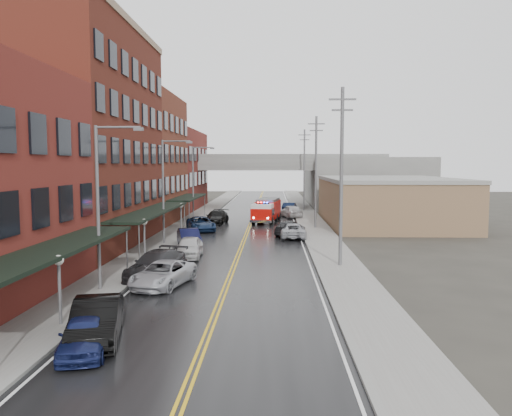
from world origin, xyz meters
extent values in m
plane|color=#2D2B26|center=(0.00, 0.00, 0.00)|extent=(220.00, 220.00, 0.00)
cube|color=black|center=(0.00, 30.00, 0.01)|extent=(11.00, 160.00, 0.02)
cube|color=slate|center=(-7.30, 30.00, 0.07)|extent=(3.00, 160.00, 0.15)
cube|color=slate|center=(7.30, 30.00, 0.07)|extent=(3.00, 160.00, 0.15)
cube|color=gray|center=(-5.65, 30.00, 0.07)|extent=(0.30, 160.00, 0.15)
cube|color=gray|center=(5.65, 30.00, 0.07)|extent=(0.30, 160.00, 0.15)
cube|color=#521F15|center=(-13.30, 23.00, 9.00)|extent=(9.00, 20.00, 18.00)
cube|color=maroon|center=(-13.30, 40.50, 7.50)|extent=(9.00, 15.00, 15.00)
cube|color=maroon|center=(-13.30, 58.00, 6.00)|extent=(9.00, 20.00, 12.00)
cube|color=brown|center=(16.00, 40.00, 2.50)|extent=(14.00, 22.00, 5.00)
cube|color=slate|center=(18.00, 70.00, 4.00)|extent=(18.00, 30.00, 8.00)
cube|color=black|center=(-7.50, 4.00, 3.00)|extent=(2.60, 16.00, 0.18)
cylinder|color=slate|center=(-6.35, 11.60, 1.50)|extent=(0.10, 0.10, 3.00)
cube|color=black|center=(-7.50, 23.00, 3.00)|extent=(2.60, 18.00, 0.18)
cylinder|color=slate|center=(-6.35, 14.40, 1.50)|extent=(0.10, 0.10, 3.00)
cylinder|color=slate|center=(-6.35, 31.60, 1.50)|extent=(0.10, 0.10, 3.00)
cube|color=black|center=(-7.50, 40.50, 3.00)|extent=(2.60, 13.00, 0.18)
cylinder|color=slate|center=(-6.35, 34.40, 1.50)|extent=(0.10, 0.10, 3.00)
cylinder|color=slate|center=(-6.35, 46.60, 1.50)|extent=(0.10, 0.10, 3.00)
cylinder|color=#59595B|center=(-6.40, 2.00, 1.40)|extent=(0.14, 0.14, 2.80)
sphere|color=silver|center=(-6.40, 2.00, 2.90)|extent=(0.44, 0.44, 0.44)
cylinder|color=#59595B|center=(-6.40, 16.00, 1.40)|extent=(0.14, 0.14, 2.80)
sphere|color=silver|center=(-6.40, 16.00, 2.90)|extent=(0.44, 0.44, 0.44)
cylinder|color=#59595B|center=(-6.40, 30.00, 1.40)|extent=(0.14, 0.14, 2.80)
sphere|color=silver|center=(-6.40, 30.00, 2.90)|extent=(0.44, 0.44, 0.44)
cylinder|color=#59595B|center=(-6.80, 8.00, 4.50)|extent=(0.18, 0.18, 9.00)
cylinder|color=#59595B|center=(-5.60, 8.00, 8.90)|extent=(2.40, 0.12, 0.12)
cube|color=#59595B|center=(-4.50, 8.00, 8.80)|extent=(0.50, 0.22, 0.18)
cylinder|color=#59595B|center=(-6.80, 24.00, 4.50)|extent=(0.18, 0.18, 9.00)
cylinder|color=#59595B|center=(-5.60, 24.00, 8.90)|extent=(2.40, 0.12, 0.12)
cube|color=#59595B|center=(-4.50, 24.00, 8.80)|extent=(0.50, 0.22, 0.18)
cylinder|color=#59595B|center=(-6.80, 40.00, 4.50)|extent=(0.18, 0.18, 9.00)
cylinder|color=#59595B|center=(-5.60, 40.00, 8.90)|extent=(2.40, 0.12, 0.12)
cube|color=#59595B|center=(-4.50, 40.00, 8.80)|extent=(0.50, 0.22, 0.18)
cylinder|color=#59595B|center=(7.20, 15.00, 6.00)|extent=(0.24, 0.24, 12.00)
cube|color=#59595B|center=(7.20, 15.00, 11.20)|extent=(1.80, 0.12, 0.12)
cube|color=#59595B|center=(7.20, 15.00, 10.50)|extent=(1.40, 0.12, 0.12)
cylinder|color=#59595B|center=(7.20, 35.00, 6.00)|extent=(0.24, 0.24, 12.00)
cube|color=#59595B|center=(7.20, 35.00, 11.20)|extent=(1.80, 0.12, 0.12)
cube|color=#59595B|center=(7.20, 35.00, 10.50)|extent=(1.40, 0.12, 0.12)
cylinder|color=#59595B|center=(7.20, 55.00, 6.00)|extent=(0.24, 0.24, 12.00)
cube|color=#59595B|center=(7.20, 55.00, 11.20)|extent=(1.80, 0.12, 0.12)
cube|color=#59595B|center=(7.20, 55.00, 10.50)|extent=(1.40, 0.12, 0.12)
cube|color=slate|center=(0.00, 62.00, 6.75)|extent=(40.00, 10.00, 1.50)
cube|color=slate|center=(-11.00, 62.00, 3.00)|extent=(1.60, 8.00, 6.00)
cube|color=slate|center=(11.00, 62.00, 3.00)|extent=(1.60, 8.00, 6.00)
cube|color=#BB0F08|center=(2.04, 42.22, 1.48)|extent=(3.19, 5.56, 2.00)
cube|color=#BB0F08|center=(1.45, 38.55, 1.19)|extent=(2.75, 2.83, 1.43)
cube|color=silver|center=(1.45, 38.55, 2.15)|extent=(2.60, 2.62, 0.48)
cube|color=black|center=(1.48, 38.74, 1.48)|extent=(2.62, 1.89, 0.76)
cube|color=slate|center=(2.04, 42.22, 2.62)|extent=(2.90, 5.15, 0.29)
cube|color=black|center=(1.45, 38.55, 2.46)|extent=(1.55, 0.51, 0.13)
sphere|color=#FF0C0C|center=(0.93, 38.63, 2.54)|extent=(0.19, 0.19, 0.19)
sphere|color=#1933FF|center=(1.97, 38.46, 2.54)|extent=(0.19, 0.19, 0.19)
cylinder|color=black|center=(0.40, 38.62, 0.48)|extent=(1.00, 0.48, 0.95)
cylinder|color=black|center=(2.47, 38.29, 0.48)|extent=(1.00, 0.48, 0.95)
cylinder|color=black|center=(0.93, 41.92, 0.48)|extent=(1.00, 0.48, 0.95)
cylinder|color=black|center=(3.00, 41.58, 0.48)|extent=(1.00, 0.48, 0.95)
cylinder|color=black|center=(1.31, 44.27, 0.48)|extent=(1.00, 0.48, 0.95)
cylinder|color=black|center=(3.38, 43.94, 0.48)|extent=(1.00, 0.48, 0.95)
imported|color=#141C4B|center=(-4.28, -0.80, 0.70)|extent=(2.53, 4.36, 1.40)
imported|color=black|center=(-4.27, 0.42, 0.83)|extent=(2.85, 5.30, 1.66)
imported|color=#ADAEB5|center=(-3.60, 9.25, 0.71)|extent=(3.51, 5.51, 1.41)
imported|color=#272729|center=(-4.46, 11.30, 0.82)|extent=(3.43, 5.99, 1.64)
imported|color=#BCBCBC|center=(-3.60, 18.10, 0.77)|extent=(2.01, 4.61, 1.55)
imported|color=black|center=(-4.40, 22.80, 0.76)|extent=(2.90, 4.91, 1.53)
imported|color=#122344|center=(-4.88, 32.99, 0.74)|extent=(3.99, 5.82, 1.48)
imported|color=black|center=(-3.96, 39.13, 0.78)|extent=(2.80, 5.57, 1.55)
imported|color=#A3A4AB|center=(4.56, 28.20, 0.70)|extent=(2.48, 5.13, 1.41)
imported|color=black|center=(4.26, 30.20, 0.70)|extent=(3.45, 5.18, 1.39)
imported|color=#B2B2B2|center=(5.00, 46.20, 0.84)|extent=(3.21, 5.28, 1.68)
imported|color=black|center=(5.00, 52.19, 0.77)|extent=(2.37, 4.89, 1.54)
camera|label=1|loc=(2.66, -18.46, 6.94)|focal=35.00mm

